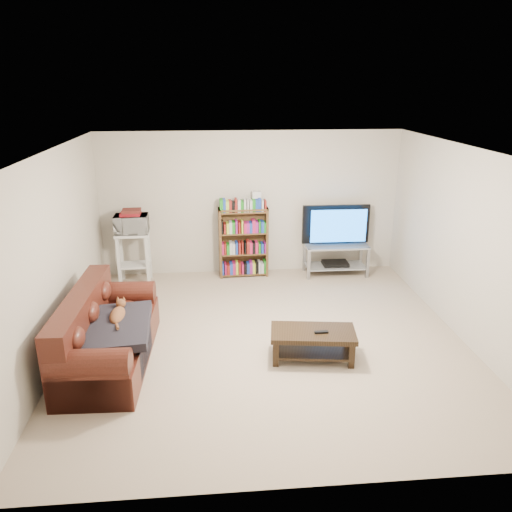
{
  "coord_description": "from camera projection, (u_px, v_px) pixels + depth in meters",
  "views": [
    {
      "loc": [
        -0.64,
        -5.67,
        3.13
      ],
      "look_at": [
        -0.1,
        0.4,
        1.0
      ],
      "focal_mm": 35.0,
      "sensor_mm": 36.0,
      "label": 1
    }
  ],
  "objects": [
    {
      "name": "floor",
      "position": [
        266.0,
        339.0,
        6.42
      ],
      "size": [
        5.0,
        5.0,
        0.0
      ],
      "primitive_type": "plane",
      "color": "tan",
      "rests_on": "ground"
    },
    {
      "name": "ceiling",
      "position": [
        268.0,
        151.0,
        5.63
      ],
      "size": [
        5.0,
        5.0,
        0.0
      ],
      "primitive_type": "plane",
      "rotation": [
        3.14,
        0.0,
        0.0
      ],
      "color": "white",
      "rests_on": "ground"
    },
    {
      "name": "wall_back",
      "position": [
        251.0,
        204.0,
        8.38
      ],
      "size": [
        5.0,
        0.0,
        5.0
      ],
      "primitive_type": "plane",
      "rotation": [
        1.57,
        0.0,
        0.0
      ],
      "color": "beige",
      "rests_on": "ground"
    },
    {
      "name": "wall_front",
      "position": [
        305.0,
        359.0,
        3.68
      ],
      "size": [
        5.0,
        0.0,
        5.0
      ],
      "primitive_type": "plane",
      "rotation": [
        -1.57,
        0.0,
        0.0
      ],
      "color": "beige",
      "rests_on": "ground"
    },
    {
      "name": "wall_left",
      "position": [
        54.0,
        257.0,
        5.82
      ],
      "size": [
        0.0,
        5.0,
        5.0
      ],
      "primitive_type": "plane",
      "rotation": [
        1.57,
        0.0,
        1.57
      ],
      "color": "beige",
      "rests_on": "ground"
    },
    {
      "name": "wall_right",
      "position": [
        466.0,
        245.0,
        6.24
      ],
      "size": [
        0.0,
        5.0,
        5.0
      ],
      "primitive_type": "plane",
      "rotation": [
        1.57,
        0.0,
        -1.57
      ],
      "color": "beige",
      "rests_on": "ground"
    },
    {
      "name": "sofa",
      "position": [
        103.0,
        338.0,
        5.82
      ],
      "size": [
        0.93,
        2.03,
        0.86
      ],
      "rotation": [
        0.0,
        0.0,
        -0.03
      ],
      "color": "#431911",
      "rests_on": "floor"
    },
    {
      "name": "blanket",
      "position": [
        115.0,
        327.0,
        5.63
      ],
      "size": [
        0.82,
        1.04,
        0.18
      ],
      "primitive_type": "cube",
      "rotation": [
        0.05,
        -0.04,
        0.05
      ],
      "color": "black",
      "rests_on": "sofa"
    },
    {
      "name": "cat",
      "position": [
        118.0,
        315.0,
        5.78
      ],
      "size": [
        0.24,
        0.55,
        0.16
      ],
      "primitive_type": null,
      "rotation": [
        0.0,
        0.0,
        -0.03
      ],
      "color": "brown",
      "rests_on": "sofa"
    },
    {
      "name": "coffee_table",
      "position": [
        313.0,
        339.0,
        5.9
      ],
      "size": [
        1.05,
        0.62,
        0.36
      ],
      "rotation": [
        0.0,
        0.0,
        -0.13
      ],
      "color": "black",
      "rests_on": "floor"
    },
    {
      "name": "remote",
      "position": [
        321.0,
        332.0,
        5.82
      ],
      "size": [
        0.16,
        0.05,
        0.02
      ],
      "primitive_type": "cube",
      "rotation": [
        0.0,
        0.0,
        0.02
      ],
      "color": "black",
      "rests_on": "coffee_table"
    },
    {
      "name": "tv_stand",
      "position": [
        336.0,
        254.0,
        8.49
      ],
      "size": [
        1.07,
        0.49,
        0.53
      ],
      "rotation": [
        0.0,
        0.0,
        -0.01
      ],
      "color": "#999EA3",
      "rests_on": "floor"
    },
    {
      "name": "television",
      "position": [
        337.0,
        226.0,
        8.32
      ],
      "size": [
        1.15,
        0.16,
        0.66
      ],
      "primitive_type": "imported",
      "rotation": [
        0.0,
        0.0,
        3.13
      ],
      "color": "black",
      "rests_on": "tv_stand"
    },
    {
      "name": "dvd_player",
      "position": [
        335.0,
        263.0,
        8.55
      ],
      "size": [
        0.43,
        0.3,
        0.06
      ],
      "primitive_type": "cube",
      "rotation": [
        0.0,
        0.0,
        -0.01
      ],
      "color": "black",
      "rests_on": "tv_stand"
    },
    {
      "name": "bookshelf",
      "position": [
        243.0,
        241.0,
        8.35
      ],
      "size": [
        0.83,
        0.28,
        1.18
      ],
      "rotation": [
        0.0,
        0.0,
        0.03
      ],
      "color": "#53381C",
      "rests_on": "floor"
    },
    {
      "name": "shelf_clutter",
      "position": [
        249.0,
        201.0,
        8.15
      ],
      "size": [
        0.6,
        0.2,
        0.28
      ],
      "rotation": [
        0.0,
        0.0,
        0.03
      ],
      "color": "silver",
      "rests_on": "bookshelf"
    },
    {
      "name": "microwave_stand",
      "position": [
        134.0,
        251.0,
        8.08
      ],
      "size": [
        0.54,
        0.4,
        0.85
      ],
      "rotation": [
        0.0,
        0.0,
        0.02
      ],
      "color": "silver",
      "rests_on": "floor"
    },
    {
      "name": "microwave",
      "position": [
        131.0,
        224.0,
        7.93
      ],
      "size": [
        0.53,
        0.37,
        0.29
      ],
      "primitive_type": "imported",
      "rotation": [
        0.0,
        0.0,
        0.02
      ],
      "color": "silver",
      "rests_on": "microwave_stand"
    },
    {
      "name": "game_boxes",
      "position": [
        131.0,
        214.0,
        7.88
      ],
      "size": [
        0.32,
        0.28,
        0.05
      ],
      "primitive_type": "cube",
      "rotation": [
        0.0,
        0.0,
        0.02
      ],
      "color": "maroon",
      "rests_on": "microwave"
    }
  ]
}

